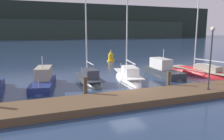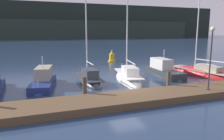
{
  "view_description": "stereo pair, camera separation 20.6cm",
  "coord_description": "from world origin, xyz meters",
  "px_view_note": "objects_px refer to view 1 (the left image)",
  "views": [
    {
      "loc": [
        -6.7,
        -14.57,
        4.6
      ],
      "look_at": [
        0.0,
        3.25,
        1.2
      ],
      "focal_mm": 35.0,
      "sensor_mm": 36.0,
      "label": 1
    },
    {
      "loc": [
        -6.51,
        -14.65,
        4.6
      ],
      "look_at": [
        0.0,
        3.25,
        1.2
      ],
      "focal_mm": 35.0,
      "sensor_mm": 36.0,
      "label": 2
    }
  ],
  "objects_px": {
    "motorboat_berth_2": "(44,84)",
    "sailboat_berth_4": "(128,79)",
    "sailboat_berth_3": "(89,81)",
    "sailboat_berth_6": "(199,74)",
    "dock_lamppost": "(211,49)",
    "channel_buoy": "(111,57)",
    "rowboat_adrift": "(206,66)",
    "motorboat_berth_5": "(163,73)"
  },
  "relations": [
    {
      "from": "motorboat_berth_2",
      "to": "channel_buoy",
      "type": "height_order",
      "value": "motorboat_berth_2"
    },
    {
      "from": "sailboat_berth_4",
      "to": "rowboat_adrift",
      "type": "relative_size",
      "value": 3.11
    },
    {
      "from": "motorboat_berth_5",
      "to": "rowboat_adrift",
      "type": "relative_size",
      "value": 1.74
    },
    {
      "from": "sailboat_berth_6",
      "to": "dock_lamppost",
      "type": "relative_size",
      "value": 2.76
    },
    {
      "from": "motorboat_berth_2",
      "to": "sailboat_berth_6",
      "type": "xyz_separation_m",
      "value": [
        15.84,
        -0.62,
        -0.17
      ]
    },
    {
      "from": "sailboat_berth_3",
      "to": "rowboat_adrift",
      "type": "height_order",
      "value": "sailboat_berth_3"
    },
    {
      "from": "motorboat_berth_2",
      "to": "sailboat_berth_4",
      "type": "height_order",
      "value": "sailboat_berth_4"
    },
    {
      "from": "sailboat_berth_3",
      "to": "motorboat_berth_5",
      "type": "relative_size",
      "value": 1.49
    },
    {
      "from": "sailboat_berth_4",
      "to": "sailboat_berth_6",
      "type": "distance_m",
      "value": 8.28
    },
    {
      "from": "channel_buoy",
      "to": "rowboat_adrift",
      "type": "bearing_deg",
      "value": -40.0
    },
    {
      "from": "motorboat_berth_2",
      "to": "sailboat_berth_3",
      "type": "relative_size",
      "value": 0.67
    },
    {
      "from": "motorboat_berth_2",
      "to": "channel_buoy",
      "type": "bearing_deg",
      "value": 49.88
    },
    {
      "from": "sailboat_berth_6",
      "to": "dock_lamppost",
      "type": "distance_m",
      "value": 8.54
    },
    {
      "from": "sailboat_berth_6",
      "to": "channel_buoy",
      "type": "distance_m",
      "value": 14.31
    },
    {
      "from": "sailboat_berth_6",
      "to": "channel_buoy",
      "type": "xyz_separation_m",
      "value": [
        -5.12,
        13.35,
        0.54
      ]
    },
    {
      "from": "sailboat_berth_6",
      "to": "sailboat_berth_3",
      "type": "bearing_deg",
      "value": 176.08
    },
    {
      "from": "motorboat_berth_2",
      "to": "motorboat_berth_5",
      "type": "relative_size",
      "value": 1.0
    },
    {
      "from": "sailboat_berth_3",
      "to": "sailboat_berth_6",
      "type": "bearing_deg",
      "value": -3.92
    },
    {
      "from": "motorboat_berth_5",
      "to": "rowboat_adrift",
      "type": "xyz_separation_m",
      "value": [
        9.21,
        3.6,
        -0.31
      ]
    },
    {
      "from": "sailboat_berth_3",
      "to": "sailboat_berth_4",
      "type": "height_order",
      "value": "sailboat_berth_4"
    },
    {
      "from": "sailboat_berth_4",
      "to": "rowboat_adrift",
      "type": "distance_m",
      "value": 14.3
    },
    {
      "from": "sailboat_berth_6",
      "to": "dock_lamppost",
      "type": "height_order",
      "value": "sailboat_berth_6"
    },
    {
      "from": "sailboat_berth_6",
      "to": "rowboat_adrift",
      "type": "xyz_separation_m",
      "value": [
        5.32,
        4.59,
        -0.09
      ]
    },
    {
      "from": "channel_buoy",
      "to": "sailboat_berth_4",
      "type": "bearing_deg",
      "value": -103.5
    },
    {
      "from": "motorboat_berth_5",
      "to": "channel_buoy",
      "type": "height_order",
      "value": "motorboat_berth_5"
    },
    {
      "from": "dock_lamppost",
      "to": "rowboat_adrift",
      "type": "bearing_deg",
      "value": 46.72
    },
    {
      "from": "motorboat_berth_2",
      "to": "sailboat_berth_4",
      "type": "xyz_separation_m",
      "value": [
        7.57,
        -0.44,
        -0.13
      ]
    },
    {
      "from": "sailboat_berth_3",
      "to": "sailboat_berth_6",
      "type": "relative_size",
      "value": 0.74
    },
    {
      "from": "dock_lamppost",
      "to": "motorboat_berth_5",
      "type": "bearing_deg",
      "value": 82.4
    },
    {
      "from": "motorboat_berth_5",
      "to": "channel_buoy",
      "type": "distance_m",
      "value": 12.43
    },
    {
      "from": "motorboat_berth_5",
      "to": "sailboat_berth_6",
      "type": "relative_size",
      "value": 0.5
    },
    {
      "from": "sailboat_berth_3",
      "to": "channel_buoy",
      "type": "bearing_deg",
      "value": 61.55
    },
    {
      "from": "motorboat_berth_2",
      "to": "channel_buoy",
      "type": "relative_size",
      "value": 3.46
    },
    {
      "from": "motorboat_berth_5",
      "to": "rowboat_adrift",
      "type": "distance_m",
      "value": 9.9
    },
    {
      "from": "sailboat_berth_3",
      "to": "sailboat_berth_4",
      "type": "distance_m",
      "value": 3.68
    },
    {
      "from": "motorboat_berth_2",
      "to": "motorboat_berth_5",
      "type": "xyz_separation_m",
      "value": [
        11.95,
        0.37,
        0.04
      ]
    },
    {
      "from": "motorboat_berth_5",
      "to": "dock_lamppost",
      "type": "bearing_deg",
      "value": -97.6
    },
    {
      "from": "motorboat_berth_5",
      "to": "dock_lamppost",
      "type": "distance_m",
      "value": 7.89
    },
    {
      "from": "sailboat_berth_3",
      "to": "motorboat_berth_5",
      "type": "bearing_deg",
      "value": 1.22
    },
    {
      "from": "sailboat_berth_3",
      "to": "dock_lamppost",
      "type": "xyz_separation_m",
      "value": [
        7.06,
        -7.03,
        3.27
      ]
    },
    {
      "from": "motorboat_berth_5",
      "to": "channel_buoy",
      "type": "xyz_separation_m",
      "value": [
        -1.23,
        12.36,
        0.33
      ]
    },
    {
      "from": "sailboat_berth_3",
      "to": "sailboat_berth_4",
      "type": "xyz_separation_m",
      "value": [
        3.63,
        -0.64,
        0.01
      ]
    }
  ]
}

